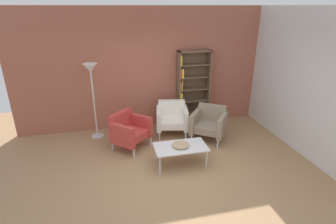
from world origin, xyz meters
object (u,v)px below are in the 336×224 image
(decorative_bowl, at_px, (181,145))
(armchair_near_window, at_px, (172,118))
(floor_lamp_torchiere, at_px, (91,77))
(bookshelf_tall, at_px, (191,89))
(armchair_spare_guest, at_px, (129,130))
(armchair_by_bookshelf, at_px, (209,123))
(coffee_table_low, at_px, (181,148))

(decorative_bowl, height_order, armchair_near_window, armchair_near_window)
(armchair_near_window, relative_size, floor_lamp_torchiere, 0.47)
(decorative_bowl, distance_m, floor_lamp_torchiere, 2.48)
(bookshelf_tall, height_order, armchair_spare_guest, bookshelf_tall)
(armchair_by_bookshelf, height_order, floor_lamp_torchiere, floor_lamp_torchiere)
(armchair_spare_guest, bearing_deg, armchair_by_bookshelf, -46.94)
(armchair_near_window, distance_m, armchair_spare_guest, 1.15)
(bookshelf_tall, xyz_separation_m, coffee_table_low, (-0.78, -1.85, -0.57))
(coffee_table_low, relative_size, floor_lamp_torchiere, 0.57)
(bookshelf_tall, distance_m, armchair_by_bookshelf, 1.11)
(armchair_by_bookshelf, relative_size, floor_lamp_torchiere, 0.54)
(armchair_by_bookshelf, bearing_deg, bookshelf_tall, 134.10)
(decorative_bowl, distance_m, armchair_near_window, 1.36)
(floor_lamp_torchiere, bearing_deg, decorative_bowl, -45.19)
(armchair_near_window, height_order, armchair_spare_guest, same)
(armchair_spare_guest, height_order, floor_lamp_torchiere, floor_lamp_torchiere)
(decorative_bowl, bearing_deg, coffee_table_low, 0.00)
(decorative_bowl, bearing_deg, floor_lamp_torchiere, 134.81)
(armchair_spare_guest, bearing_deg, floor_lamp_torchiere, 89.60)
(bookshelf_tall, relative_size, coffee_table_low, 1.90)
(armchair_near_window, bearing_deg, bookshelf_tall, 49.89)
(decorative_bowl, bearing_deg, armchair_near_window, 83.14)
(armchair_near_window, height_order, floor_lamp_torchiere, floor_lamp_torchiere)
(floor_lamp_torchiere, bearing_deg, bookshelf_tall, 5.90)
(decorative_bowl, xyz_separation_m, armchair_spare_guest, (-0.90, 0.91, -0.02))
(coffee_table_low, xyz_separation_m, armchair_by_bookshelf, (0.92, 0.88, 0.05))
(bookshelf_tall, height_order, armchair_near_window, bookshelf_tall)
(coffee_table_low, xyz_separation_m, armchair_spare_guest, (-0.90, 0.91, 0.05))
(decorative_bowl, bearing_deg, bookshelf_tall, 67.19)
(bookshelf_tall, bearing_deg, armchair_by_bookshelf, -81.80)
(armchair_spare_guest, bearing_deg, decorative_bowl, -91.36)
(armchair_spare_guest, bearing_deg, bookshelf_tall, -16.55)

